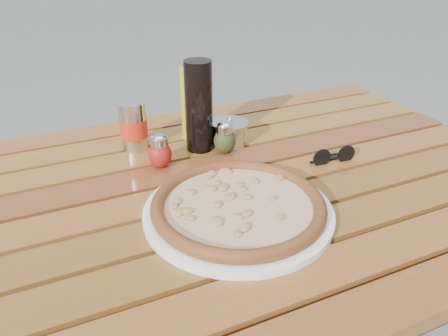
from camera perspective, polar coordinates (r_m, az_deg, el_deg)
name	(u,v)px	position (r m, az deg, el deg)	size (l,w,h in m)	color
table	(228,214)	(0.97, 0.49, -6.00)	(1.40, 0.90, 0.75)	#3A1F0D
plate	(238,212)	(0.83, 1.87, -5.75)	(0.36, 0.36, 0.01)	white
pizza	(238,205)	(0.82, 1.89, -4.84)	(0.34, 0.34, 0.03)	beige
pepper_shaker	(160,151)	(1.00, -8.39, 2.17)	(0.07, 0.07, 0.08)	#B52014
oregano_shaker	(225,138)	(1.05, 0.10, 3.96)	(0.06, 0.06, 0.08)	#39411A
dark_bottle	(199,107)	(1.05, -3.31, 8.02)	(0.07, 0.07, 0.22)	black
soda_can	(134,126)	(1.09, -11.74, 5.34)	(0.08, 0.08, 0.12)	silver
olive_oil_cruet	(196,105)	(1.10, -3.67, 8.26)	(0.06, 0.06, 0.21)	#AE9B12
parmesan_tin	(230,132)	(1.10, 0.73, 4.67)	(0.12, 0.12, 0.07)	silver
sunglasses	(333,156)	(1.05, 14.10, 1.49)	(0.11, 0.03, 0.04)	black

